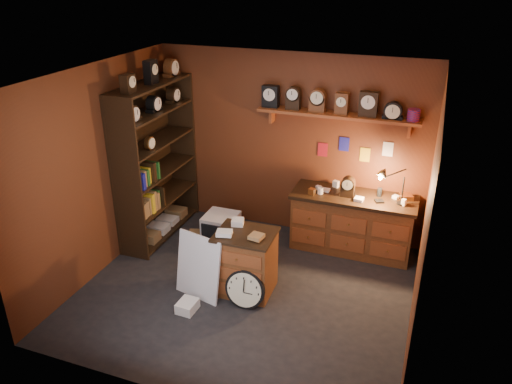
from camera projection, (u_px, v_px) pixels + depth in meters
The scene contains 11 objects.
floor at pixel (246, 290), 6.33m from camera, with size 4.00×4.00×0.00m, color black.
room_shell at pixel (252, 162), 5.68m from camera, with size 4.02×3.62×2.71m.
shelving_unit at pixel (154, 155), 7.20m from camera, with size 0.47×1.60×2.58m.
workbench at pixel (352, 220), 7.06m from camera, with size 1.72×0.66×1.36m.
low_cabinet at pixel (245, 260), 6.16m from camera, with size 0.73×0.62×0.91m.
big_round_clock at pixel (245, 289), 5.95m from camera, with size 0.49×0.16×0.49m.
white_panel at pixel (200, 294), 6.25m from camera, with size 0.63×0.03×0.84m, color silver.
mini_fridge at pixel (221, 230), 7.26m from camera, with size 0.47×0.49×0.48m.
floor_box_a at pixel (197, 237), 7.41m from camera, with size 0.26×0.22×0.16m, color #9A7143.
floor_box_b at pixel (187, 306), 5.94m from camera, with size 0.21×0.25×0.13m, color white.
floor_box_c at pixel (198, 241), 7.28m from camera, with size 0.23×0.19×0.18m, color #9A7143.
Camera 1 is at (1.92, -4.86, 3.79)m, focal length 35.00 mm.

